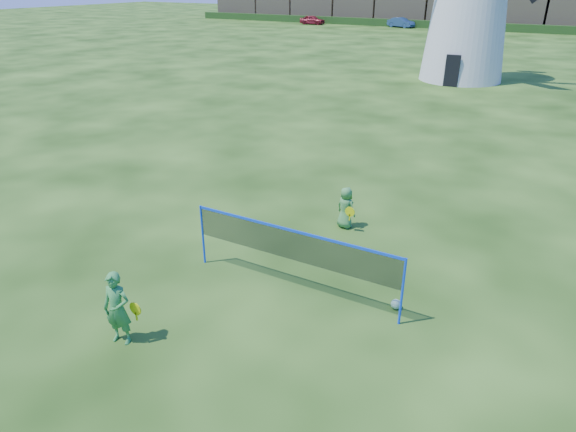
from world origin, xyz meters
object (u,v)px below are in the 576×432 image
Objects in this scene: badminton_net at (293,246)px; play_ball at (396,304)px; player_girl at (117,309)px; player_boy at (346,208)px; car_right at (401,23)px; car_left at (312,20)px.

badminton_net is 2.54m from play_ball.
player_girl is (-2.04, -3.18, -0.38)m from badminton_net.
player_girl is 6.95m from player_boy.
play_ball is at bearing 145.66° from player_boy.
car_right is at bearing 90.40° from player_girl.
car_left is 0.95× the size of car_right.
badminton_net reaches higher than play_ball.
player_boy reaches higher than play_ball.
player_girl is 70.41m from car_right.
car_right is (13.18, 1.67, 0.01)m from car_left.
player_girl is at bearing -122.72° from badminton_net.
badminton_net is 22.95× the size of play_ball.
car_right reaches higher than car_left.
player_girl reaches higher than play_ball.
badminton_net is at bearing 44.09° from player_girl.
badminton_net is 1.32× the size of car_left.
play_ball is at bearing 11.79° from badminton_net.
badminton_net reaches higher than car_left.
badminton_net is at bearing -168.21° from play_ball.
badminton_net is 3.59m from player_boy.
car_right is (-18.34, 61.72, 0.06)m from player_boy.
car_left reaches higher than player_boy.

